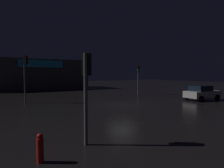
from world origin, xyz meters
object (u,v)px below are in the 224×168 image
object	(u,v)px
traffic_signal_opposite	(138,74)
car_near	(202,93)
traffic_signal_cross_left	(25,68)
store_building	(37,75)
fire_hydrant	(40,148)
traffic_signal_main	(86,80)

from	to	relation	value
traffic_signal_opposite	car_near	distance (m)	8.73
traffic_signal_opposite	traffic_signal_cross_left	size ratio (longest dim) A/B	0.89
store_building	fire_hydrant	world-z (taller)	store_building
traffic_signal_main	store_building	bearing A→B (deg)	83.75
store_building	car_near	bearing A→B (deg)	-64.68
traffic_signal_opposite	fire_hydrant	world-z (taller)	traffic_signal_opposite
car_near	fire_hydrant	size ratio (longest dim) A/B	4.23
traffic_signal_cross_left	fire_hydrant	size ratio (longest dim) A/B	4.89
traffic_signal_main	fire_hydrant	xyz separation A→B (m)	(-1.92, -0.73, -2.11)
traffic_signal_opposite	car_near	xyz separation A→B (m)	(2.08, -8.24, -2.02)
traffic_signal_cross_left	car_near	distance (m)	18.35
store_building	fire_hydrant	size ratio (longest dim) A/B	18.45
traffic_signal_main	traffic_signal_opposite	xyz separation A→B (m)	(13.72, 13.68, 0.26)
store_building	traffic_signal_opposite	distance (m)	20.59
traffic_signal_opposite	fire_hydrant	bearing A→B (deg)	-137.33
traffic_signal_cross_left	fire_hydrant	bearing A→B (deg)	-95.16
car_near	fire_hydrant	distance (m)	18.76
store_building	traffic_signal_main	world-z (taller)	store_building
traffic_signal_main	fire_hydrant	world-z (taller)	traffic_signal_main
traffic_signal_cross_left	store_building	bearing A→B (deg)	77.39
fire_hydrant	traffic_signal_cross_left	bearing A→B (deg)	84.84
traffic_signal_cross_left	car_near	xyz separation A→B (m)	(16.46, -7.69, -2.56)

